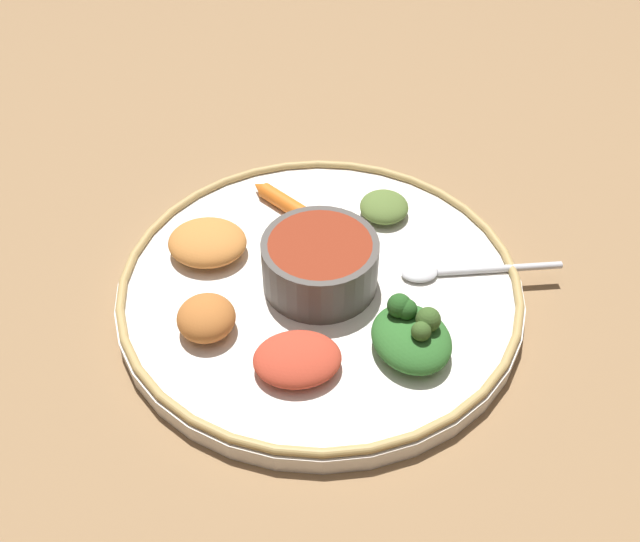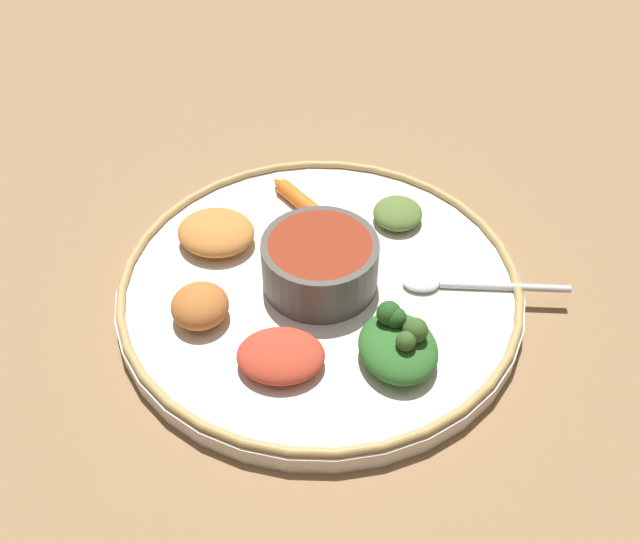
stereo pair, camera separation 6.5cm
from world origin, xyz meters
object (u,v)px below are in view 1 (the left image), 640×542
Objects in this scene: center_bowl at (320,262)px; carrot_near_spoon at (283,201)px; spoon at (455,271)px; greens_pile at (412,335)px.

center_bowl reaches higher than carrot_near_spoon.
center_bowl is 0.70× the size of spoon.
greens_pile reaches higher than carrot_near_spoon.
greens_pile is at bearing -125.33° from center_bowl.
greens_pile is (-0.10, 0.03, 0.01)m from spoon.
carrot_near_spoon is (0.16, 0.15, -0.01)m from greens_pile.
carrot_near_spoon is at bearing 41.92° from greens_pile.
center_bowl is at bearing 105.56° from spoon.
center_bowl reaches higher than greens_pile.
spoon is (0.03, -0.12, -0.02)m from center_bowl.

